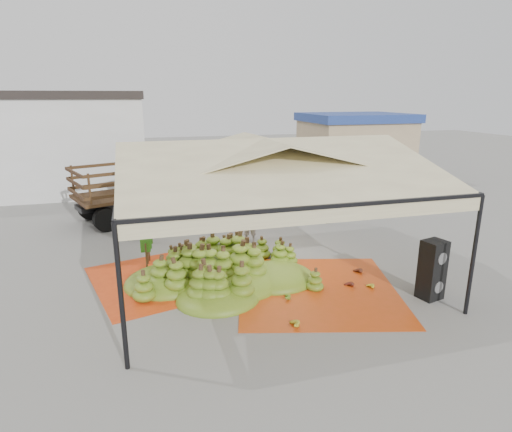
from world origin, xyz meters
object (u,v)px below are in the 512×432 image
object	(u,v)px
banana_heap	(225,262)
truck_left	(165,181)
truck_right	(325,177)
vendor	(250,222)
speaker_stack	(432,270)

from	to	relation	value
banana_heap	truck_left	world-z (taller)	truck_left
banana_heap	truck_right	world-z (taller)	truck_right
banana_heap	truck_right	distance (m)	10.86
banana_heap	vendor	size ratio (longest dim) A/B	3.76
vendor	speaker_stack	bearing A→B (deg)	133.48
banana_heap	speaker_stack	distance (m)	5.57
vendor	truck_left	bearing A→B (deg)	-49.85
vendor	truck_right	world-z (taller)	truck_right
banana_heap	truck_left	xyz separation A→B (m)	(-1.01, 8.05, 0.90)
vendor	truck_right	bearing A→B (deg)	-123.86
banana_heap	speaker_stack	bearing A→B (deg)	-26.10
speaker_stack	vendor	bearing A→B (deg)	107.64
banana_heap	vendor	world-z (taller)	vendor
banana_heap	truck_left	bearing A→B (deg)	97.11
vendor	truck_left	world-z (taller)	truck_left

